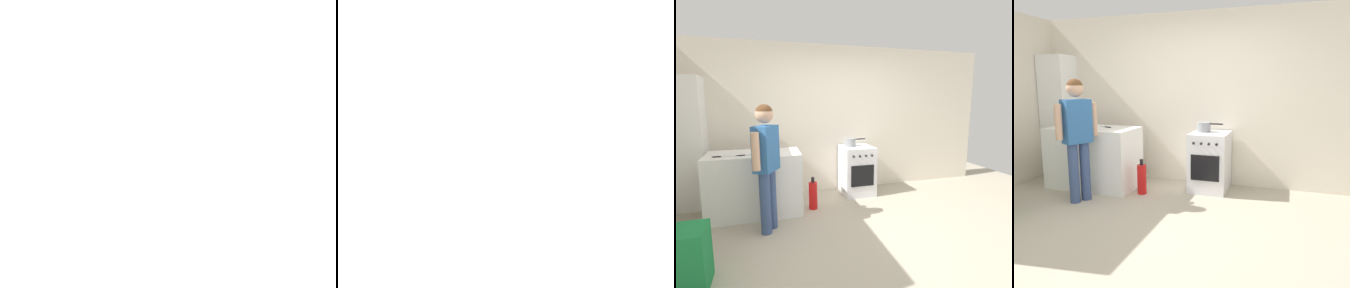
{
  "view_description": "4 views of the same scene",
  "coord_description": "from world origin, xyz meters",
  "views": [
    {
      "loc": [
        -3.88,
        -1.13,
        1.55
      ],
      "look_at": [
        -0.29,
        0.84,
        0.77
      ],
      "focal_mm": 35.0,
      "sensor_mm": 36.0,
      "label": 1
    },
    {
      "loc": [
        -2.96,
        -0.66,
        2.35
      ],
      "look_at": [
        0.09,
        0.96,
        0.97
      ],
      "focal_mm": 28.0,
      "sensor_mm": 36.0,
      "label": 2
    },
    {
      "loc": [
        -1.14,
        -2.7,
        1.65
      ],
      "look_at": [
        -0.12,
        0.77,
        1.04
      ],
      "focal_mm": 28.0,
      "sensor_mm": 36.0,
      "label": 3
    },
    {
      "loc": [
        1.41,
        -2.96,
        1.55
      ],
      "look_at": [
        0.21,
        0.71,
        0.83
      ],
      "focal_mm": 35.0,
      "sensor_mm": 36.0,
      "label": 4
    }
  ],
  "objects": [
    {
      "name": "back_wall",
      "position": [
        0.0,
        1.95,
        1.3
      ],
      "size": [
        6.0,
        0.1,
        2.6
      ],
      "primitive_type": "cube",
      "color": "silver",
      "rests_on": "ground"
    },
    {
      "name": "fire_extinguisher",
      "position": [
        -0.52,
        1.1,
        0.22
      ],
      "size": [
        0.13,
        0.13,
        0.5
      ],
      "color": "red",
      "rests_on": "ground"
    },
    {
      "name": "counter_unit",
      "position": [
        -1.35,
        1.2,
        0.45
      ],
      "size": [
        1.3,
        0.7,
        0.9
      ],
      "primitive_type": "cube",
      "color": "white",
      "rests_on": "ground"
    },
    {
      "name": "knife_paring",
      "position": [
        -1.17,
        1.29,
        0.91
      ],
      "size": [
        0.21,
        0.08,
        0.01
      ],
      "color": "silver",
      "rests_on": "counter_unit"
    },
    {
      "name": "knife_utility",
      "position": [
        -1.46,
        1.06,
        0.9
      ],
      "size": [
        0.25,
        0.06,
        0.01
      ],
      "color": "silver",
      "rests_on": "counter_unit"
    },
    {
      "name": "knife_carving",
      "position": [
        -1.71,
        1.04,
        0.9
      ],
      "size": [
        0.33,
        0.05,
        0.01
      ],
      "color": "silver",
      "rests_on": "counter_unit"
    },
    {
      "name": "pot",
      "position": [
        0.24,
        1.63,
        0.92
      ],
      "size": [
        0.38,
        0.2,
        0.14
      ],
      "color": "gray",
      "rests_on": "oven_left"
    },
    {
      "name": "person",
      "position": [
        -1.17,
        0.58,
        0.95
      ],
      "size": [
        0.33,
        0.52,
        1.6
      ],
      "color": "#384C7A",
      "rests_on": "ground"
    },
    {
      "name": "oven_left",
      "position": [
        0.35,
        1.58,
        0.43
      ],
      "size": [
        0.53,
        0.62,
        0.85
      ],
      "color": "silver",
      "rests_on": "ground"
    },
    {
      "name": "ground_plane",
      "position": [
        0.0,
        0.0,
        0.0
      ],
      "size": [
        8.0,
        8.0,
        0.0
      ],
      "primitive_type": "plane",
      "color": "#ADA38E"
    }
  ]
}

